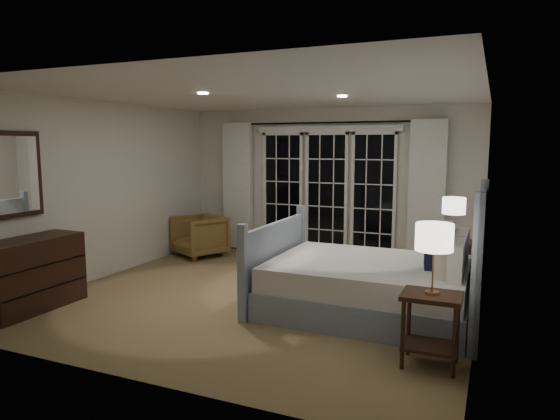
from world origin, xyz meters
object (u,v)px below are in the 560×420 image
at_px(bed, 374,283).
at_px(dresser, 31,274).
at_px(lamp_left, 434,238).
at_px(lamp_right, 454,206).
at_px(nightstand_left, 431,319).
at_px(nightstand_right, 452,258).
at_px(armchair, 200,236).

height_order(bed, dresser, bed).
distance_m(bed, lamp_left, 1.59).
bearing_deg(lamp_right, bed, -119.55).
bearing_deg(bed, lamp_right, 60.45).
height_order(lamp_left, dresser, lamp_left).
height_order(nightstand_left, nightstand_right, nightstand_right).
bearing_deg(lamp_left, bed, 123.05).
relative_size(nightstand_right, lamp_right, 1.17).
xyz_separation_m(lamp_right, dresser, (-4.37, -2.73, -0.69)).
xyz_separation_m(nightstand_left, armchair, (-4.14, 2.86, -0.07)).
bearing_deg(nightstand_left, armchair, 145.37).
relative_size(armchair, dresser, 0.65).
distance_m(bed, lamp_right, 1.66).
bearing_deg(lamp_left, armchair, 145.37).
relative_size(bed, dresser, 2.01).
bearing_deg(nightstand_left, nightstand_right, 90.71).
bearing_deg(nightstand_right, nightstand_left, -89.29).
distance_m(nightstand_left, armchair, 5.03).
height_order(nightstand_right, armchair, armchair).
distance_m(lamp_right, armchair, 4.20).
xyz_separation_m(bed, armchair, (-3.38, 1.70, 0.01)).
distance_m(lamp_left, dresser, 4.46).
bearing_deg(nightstand_right, bed, -119.55).
height_order(nightstand_right, lamp_right, lamp_right).
relative_size(lamp_right, armchair, 0.74).
bearing_deg(armchair, nightstand_left, -7.39).
distance_m(bed, dresser, 3.92).
distance_m(nightstand_left, lamp_right, 2.54).
distance_m(nightstand_right, lamp_left, 2.54).
xyz_separation_m(bed, nightstand_left, (0.76, -1.16, 0.08)).
bearing_deg(lamp_left, nightstand_left, 153.43).
relative_size(bed, nightstand_right, 3.59).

